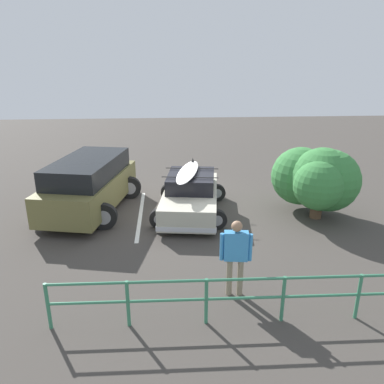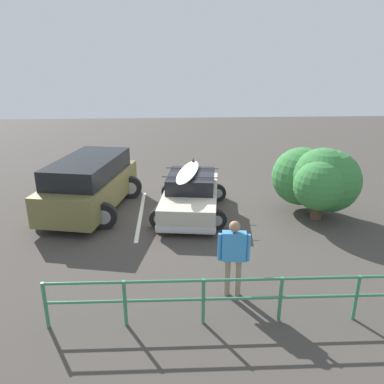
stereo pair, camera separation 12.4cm
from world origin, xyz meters
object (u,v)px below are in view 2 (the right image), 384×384
object	(u,v)px
person_bystander	(234,252)
bush_near_left	(318,180)
sedan_car	(191,195)
suv_car	(90,184)

from	to	relation	value
person_bystander	bush_near_left	xyz separation A→B (m)	(-3.40, -4.19, 0.19)
sedan_car	bush_near_left	distance (m)	4.10
sedan_car	bush_near_left	size ratio (longest dim) A/B	1.40
sedan_car	person_bystander	world-z (taller)	person_bystander
suv_car	person_bystander	xyz separation A→B (m)	(-3.95, 5.17, 0.10)
bush_near_left	suv_car	bearing A→B (deg)	-7.58
sedan_car	suv_car	bearing A→B (deg)	-7.67
bush_near_left	sedan_car	bearing A→B (deg)	-7.51
sedan_car	suv_car	size ratio (longest dim) A/B	0.85
suv_car	sedan_car	bearing A→B (deg)	172.33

